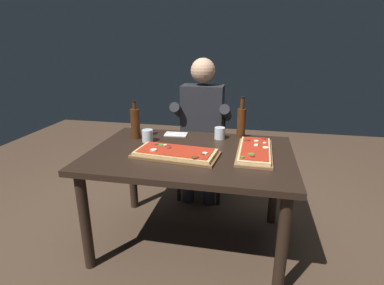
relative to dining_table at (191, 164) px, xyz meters
name	(u,v)px	position (x,y,z in m)	size (l,w,h in m)	color
ground_plane	(191,241)	(0.00, 0.00, -0.64)	(6.40, 6.40, 0.00)	#4C3828
dining_table	(191,164)	(0.00, 0.00, 0.00)	(1.40, 0.96, 0.74)	black
pizza_rectangular_front	(176,153)	(-0.08, -0.10, 0.12)	(0.59, 0.33, 0.05)	brown
pizza_rectangular_left	(255,151)	(0.44, 0.05, 0.12)	(0.24, 0.55, 0.05)	brown
wine_bottle_dark	(241,121)	(0.32, 0.40, 0.22)	(0.07, 0.07, 0.33)	#47230F
oil_bottle_amber	(135,123)	(-0.48, 0.21, 0.22)	(0.07, 0.07, 0.30)	#47230F
tumbler_near_camera	(220,134)	(0.16, 0.33, 0.13)	(0.08, 0.08, 0.09)	silver
tumbler_far_side	(148,137)	(-0.36, 0.15, 0.14)	(0.08, 0.08, 0.09)	silver
napkin_cutlery_set	(176,134)	(-0.20, 0.36, 0.10)	(0.19, 0.12, 0.01)	white
diner_chair	(203,146)	(-0.05, 0.86, -0.16)	(0.44, 0.44, 0.87)	black
seated_diner	(202,124)	(-0.05, 0.74, 0.10)	(0.53, 0.41, 1.33)	#23232D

